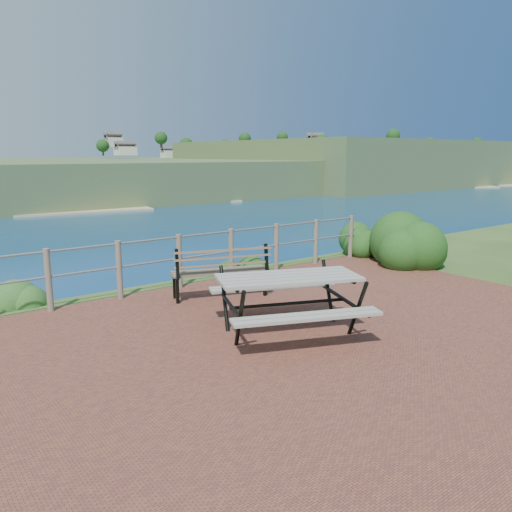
{
  "coord_description": "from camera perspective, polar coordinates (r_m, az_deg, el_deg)",
  "views": [
    {
      "loc": [
        -4.28,
        -4.61,
        2.45
      ],
      "look_at": [
        0.73,
        1.99,
        0.75
      ],
      "focal_mm": 35.0,
      "sensor_mm": 36.0,
      "label": 1
    }
  ],
  "objects": [
    {
      "name": "shrub_right_edge",
      "position": [
        12.69,
        11.93,
        0.22
      ],
      "size": [
        0.95,
        0.95,
        1.37
      ],
      "primitive_type": "ellipsoid",
      "color": "#1A3E13",
      "rests_on": "ground"
    },
    {
      "name": "picnic_table",
      "position": [
        6.86,
        3.72,
        -4.81
      ],
      "size": [
        2.07,
        1.56,
        0.81
      ],
      "rotation": [
        0.0,
        0.0,
        -0.39
      ],
      "color": "gray",
      "rests_on": "ground"
    },
    {
      "name": "distant_bay",
      "position": [
        272.77,
        3.39,
        10.76
      ],
      "size": [
        290.0,
        232.36,
        24.0
      ],
      "color": "#406331",
      "rests_on": "ground"
    },
    {
      "name": "ground",
      "position": [
        6.75,
        5.35,
        -9.75
      ],
      "size": [
        10.0,
        7.0,
        0.12
      ],
      "primitive_type": "cube",
      "color": "brown",
      "rests_on": "ground"
    },
    {
      "name": "shrub_lip_east",
      "position": [
        10.57,
        -1.21,
        -1.8
      ],
      "size": [
        0.77,
        0.77,
        0.51
      ],
      "primitive_type": "ellipsoid",
      "color": "#1A3E13",
      "rests_on": "ground"
    },
    {
      "name": "shrub_right_front",
      "position": [
        11.65,
        17.6,
        -1.09
      ],
      "size": [
        1.49,
        1.49,
        2.11
      ],
      "primitive_type": "ellipsoid",
      "color": "#1A3E13",
      "rests_on": "ground"
    },
    {
      "name": "safety_railing",
      "position": [
        9.23,
        -8.77,
        -0.27
      ],
      "size": [
        9.4,
        0.1,
        1.0
      ],
      "color": "#6B5B4C",
      "rests_on": "ground"
    },
    {
      "name": "shrub_lip_west",
      "position": [
        9.08,
        -26.09,
        -5.28
      ],
      "size": [
        0.87,
        0.87,
        0.65
      ],
      "primitive_type": "ellipsoid",
      "color": "#255720",
      "rests_on": "ground"
    },
    {
      "name": "park_bench",
      "position": [
        8.54,
        -4.16,
        -0.84
      ],
      "size": [
        1.69,
        0.94,
        0.93
      ],
      "rotation": [
        0.0,
        0.0,
        -0.34
      ],
      "color": "brown",
      "rests_on": "ground"
    }
  ]
}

